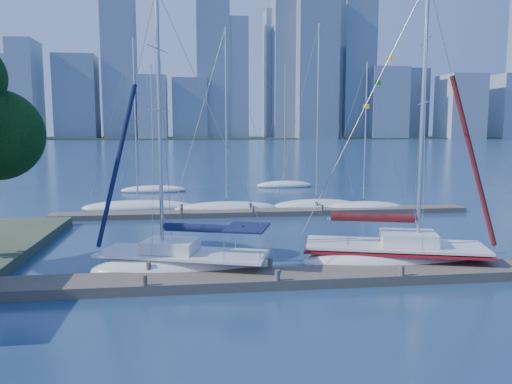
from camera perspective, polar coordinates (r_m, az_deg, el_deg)
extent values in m
plane|color=navy|center=(20.41, 2.02, -10.38)|extent=(700.00, 700.00, 0.00)
cube|color=#51463B|center=(20.35, 2.02, -9.85)|extent=(26.00, 2.00, 0.40)
cube|color=#51463B|center=(36.08, 1.06, -2.34)|extent=(30.00, 1.80, 0.36)
cube|color=#38472D|center=(339.27, -6.77, 6.13)|extent=(800.00, 100.00, 1.50)
ellipsoid|color=silver|center=(21.92, -8.33, -8.59)|extent=(8.22, 4.83, 1.37)
cube|color=silver|center=(21.75, -8.36, -6.97)|extent=(7.61, 4.46, 0.11)
cube|color=silver|center=(21.86, -9.74, -6.06)|extent=(2.60, 2.26, 0.50)
cylinder|color=silver|center=(21.41, -10.97, 7.65)|extent=(0.16, 0.16, 10.93)
cylinder|color=silver|center=(21.24, -6.01, -4.37)|extent=(3.55, 1.22, 0.09)
cylinder|color=#0F1733|center=(21.22, -6.02, -4.13)|extent=(3.35, 1.39, 0.37)
cube|color=#0F1733|center=(20.75, -1.04, -4.09)|extent=(2.23, 2.58, 0.07)
ellipsoid|color=silver|center=(23.70, 15.48, -7.52)|extent=(8.95, 5.03, 1.49)
cube|color=silver|center=(23.53, 15.54, -5.88)|extent=(8.29, 4.64, 0.12)
cube|color=silver|center=(23.54, 17.02, -5.06)|extent=(2.80, 2.40, 0.55)
cylinder|color=silver|center=(23.10, 18.51, 8.18)|extent=(0.18, 0.18, 11.42)
cylinder|color=silver|center=(23.20, 13.13, -3.10)|extent=(3.90, 1.21, 0.10)
cylinder|color=#440E0F|center=(23.19, 13.14, -2.86)|extent=(3.67, 1.41, 0.40)
cube|color=maroon|center=(23.57, 15.53, -6.28)|extent=(8.49, 4.80, 0.10)
ellipsoid|color=silver|center=(39.16, -13.32, -1.73)|extent=(8.60, 5.51, 1.14)
cylinder|color=silver|center=(38.71, -13.61, 8.12)|extent=(0.12, 0.12, 11.76)
ellipsoid|color=silver|center=(37.42, -3.35, -1.96)|extent=(8.19, 4.51, 1.14)
cylinder|color=silver|center=(36.96, -3.43, 8.85)|extent=(0.12, 0.12, 12.38)
ellipsoid|color=silver|center=(38.66, 6.91, -1.69)|extent=(7.33, 4.59, 1.21)
cylinder|color=silver|center=(38.22, 7.08, 9.15)|extent=(0.13, 0.13, 12.80)
ellipsoid|color=silver|center=(38.83, 12.17, -1.80)|extent=(6.33, 2.24, 1.05)
cylinder|color=silver|center=(38.36, 12.40, 6.82)|extent=(0.11, 0.11, 10.12)
ellipsoid|color=silver|center=(50.17, -11.58, 0.21)|extent=(6.39, 1.91, 0.96)
cylinder|color=silver|center=(49.81, -11.77, 7.57)|extent=(0.10, 0.10, 11.47)
ellipsoid|color=silver|center=(53.33, 3.27, 0.76)|extent=(6.27, 4.15, 0.99)
cylinder|color=silver|center=(52.99, 3.32, 8.00)|extent=(0.11, 0.11, 12.01)
cube|color=slate|center=(318.03, -24.80, 10.49)|extent=(13.81, 23.42, 55.77)
cube|color=slate|center=(314.37, -19.80, 10.11)|extent=(23.34, 17.63, 48.61)
cube|color=#8E9DAA|center=(331.92, -15.15, 9.47)|extent=(14.77, 17.61, 41.14)
cube|color=slate|center=(305.22, -11.70, 9.40)|extent=(16.45, 19.81, 37.07)
cube|color=slate|center=(306.11, -7.56, 9.38)|extent=(20.44, 16.86, 36.02)
cube|color=#8E9DAA|center=(311.08, -2.78, 12.72)|extent=(19.12, 14.99, 72.02)
cube|color=slate|center=(330.26, 2.44, 13.11)|extent=(16.77, 17.46, 80.15)
cube|color=slate|center=(308.97, 6.88, 13.98)|extent=(23.61, 18.95, 85.51)
cube|color=#8E9DAA|center=(328.57, 9.66, 10.91)|extent=(14.10, 17.11, 55.73)
cube|color=slate|center=(321.97, 14.64, 9.75)|extent=(22.80, 18.80, 43.27)
cube|color=slate|center=(361.81, 17.53, 9.58)|extent=(15.11, 17.52, 46.21)
cube|color=#8E9DAA|center=(342.11, 22.30, 8.98)|extent=(23.17, 23.94, 39.57)
cube|color=slate|center=(358.07, 26.58, 8.70)|extent=(14.47, 21.38, 40.13)
cube|color=slate|center=(317.14, -15.44, 17.29)|extent=(18.68, 18.00, 125.91)
cube|color=slate|center=(311.53, -4.94, 13.79)|extent=(19.33, 18.00, 83.82)
cube|color=slate|center=(318.67, 3.49, 16.36)|extent=(16.43, 18.00, 113.64)
cube|color=slate|center=(328.35, 11.45, 14.02)|extent=(19.59, 18.00, 91.60)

